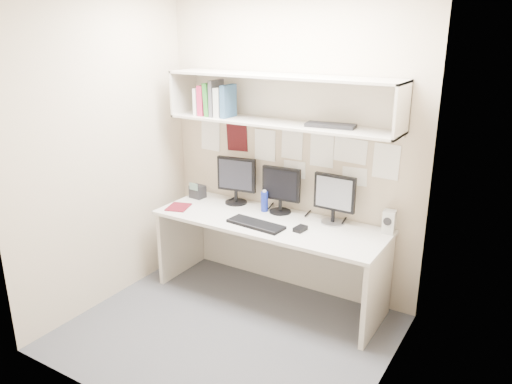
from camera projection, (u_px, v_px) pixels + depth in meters
The scene contains 19 objects.
floor at pixel (228, 332), 3.91m from camera, with size 2.40×2.00×0.01m, color #424247.
wall_back at pixel (290, 146), 4.32m from camera, with size 2.40×0.02×2.60m, color #B8A78D.
wall_front at pixel (119, 217), 2.70m from camera, with size 2.40×0.02×2.60m, color #B8A78D.
wall_left at pixel (104, 152), 4.10m from camera, with size 0.02×2.00×2.60m, color #B8A78D.
wall_right at pixel (393, 203), 2.91m from camera, with size 0.02×2.00×2.60m, color #B8A78D.
desk at pixel (269, 259), 4.33m from camera, with size 2.00×0.70×0.73m.
overhead_hutch at pixel (283, 99), 4.07m from camera, with size 2.00×0.38×0.40m.
pinned_papers at pixel (290, 152), 4.33m from camera, with size 1.92×0.01×0.48m, color white, non-canonical shape.
monitor_left at pixel (236, 178), 4.55m from camera, with size 0.37×0.20×0.43m.
monitor_center at pixel (281, 188), 4.33m from camera, with size 0.35×0.19×0.41m.
monitor_right at pixel (334, 197), 4.08m from camera, with size 0.36×0.20×0.41m.
keyboard at pixel (256, 224), 4.09m from camera, with size 0.49×0.17×0.02m, color black.
mouse at pixel (300, 229), 3.98m from camera, with size 0.07×0.12×0.04m, color black.
speaker at pixel (389, 222), 3.92m from camera, with size 0.10×0.11×0.19m.
blue_bottle at pixel (264, 201), 4.39m from camera, with size 0.06×0.06×0.19m.
maroon_notebook at pixel (178, 207), 4.50m from camera, with size 0.18×0.22×0.01m, color #580F19.
desk_phone at pixel (198, 191), 4.75m from camera, with size 0.14×0.13×0.16m.
book_stack at pixel (215, 100), 4.33m from camera, with size 0.34×0.19×0.31m.
hutch_tray at pixel (331, 125), 3.87m from camera, with size 0.39×0.15×0.03m, color black.
Camera 1 is at (1.94, -2.76, 2.28)m, focal length 35.00 mm.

